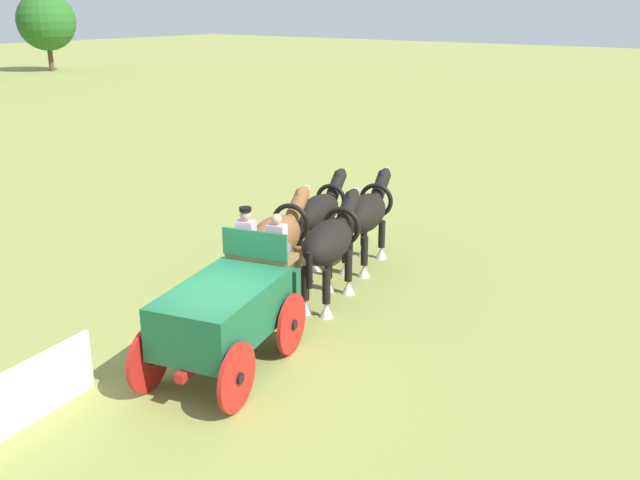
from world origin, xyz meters
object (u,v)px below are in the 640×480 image
Objects in this scene: draft_horse_rear_off at (330,243)px; draft_horse_lead_off at (367,214)px; draft_horse_rear_near at (277,238)px; draft_horse_lead_near at (320,212)px; show_wagon at (227,309)px.

draft_horse_rear_off is 2.60m from draft_horse_lead_off.
draft_horse_rear_near reaches higher than draft_horse_lead_near.
show_wagon is 1.92× the size of draft_horse_rear_off.
draft_horse_rear_off is at bearing -75.00° from draft_horse_rear_near.
show_wagon is 6.20m from draft_horse_lead_off.
draft_horse_lead_off is at bearing 8.66° from show_wagon.
show_wagon is 1.88× the size of draft_horse_lead_off.
draft_horse_rear_near is 0.97× the size of draft_horse_lead_off.
draft_horse_lead_off reaches higher than draft_horse_lead_near.
draft_horse_rear_near is 2.91m from draft_horse_lead_off.
draft_horse_rear_near is at bearing -165.32° from draft_horse_lead_near.
draft_horse_lead_off is (2.85, -0.60, 0.01)m from draft_horse_rear_near.
show_wagon reaches higher than draft_horse_lead_near.
draft_horse_rear_off is 0.98× the size of draft_horse_lead_off.
draft_horse_rear_near is at bearing 25.05° from show_wagon.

